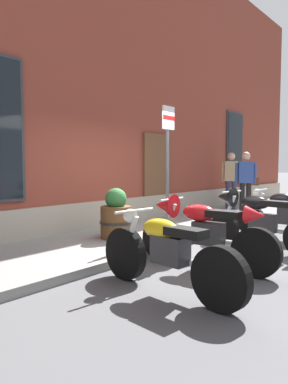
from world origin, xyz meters
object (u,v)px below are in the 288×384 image
Objects in this scene: motorcycle_yellow_naked at (166,253)px; pedestrian_tan_coat at (231,177)px; motorcycle_black_sport at (256,217)px; parking_sign at (168,152)px; motorcycle_red_sport at (200,229)px; pedestrian_blue_top at (246,179)px; motorcycle_black_naked at (286,216)px; barrel_planter at (116,217)px.

pedestrian_tan_coat is at bearing 20.84° from motorcycle_yellow_naked.
motorcycle_yellow_naked is 1.01× the size of motorcycle_black_sport.
parking_sign is (-4.71, -0.99, 0.63)m from pedestrian_tan_coat.
motorcycle_red_sport reaches higher than motorcycle_yellow_naked.
pedestrian_blue_top is 4.04m from parking_sign.
motorcycle_red_sport is 2.23m from parking_sign.
pedestrian_blue_top is at bearing 2.58° from parking_sign.
pedestrian_tan_coat is at bearing 31.12° from motorcycle_black_sport.
pedestrian_tan_coat is at bearing 11.84° from parking_sign.
pedestrian_tan_coat reaches higher than motorcycle_red_sport.
motorcycle_black_naked is (3.97, -0.04, 0.01)m from motorcycle_yellow_naked.
pedestrian_blue_top is (6.37, 1.89, 0.63)m from motorcycle_yellow_naked.
motorcycle_black_naked is 0.82× the size of parking_sign.
motorcycle_yellow_naked is 1.23× the size of pedestrian_tan_coat.
motorcycle_red_sport is 1.59m from motorcycle_black_sport.
parking_sign is (-3.98, -0.18, 0.64)m from pedestrian_blue_top.
motorcycle_black_sport is 4.06m from pedestrian_blue_top.
parking_sign is (2.38, 1.71, 1.27)m from motorcycle_yellow_naked.
pedestrian_tan_coat is 5.64m from barrel_planter.
motorcycle_black_naked is at bearing -47.86° from parking_sign.
barrel_planter is at bearing 175.76° from pedestrian_blue_top.
motorcycle_yellow_naked is 2.77m from motorcycle_black_sport.
parking_sign reaches higher than pedestrian_blue_top.
motorcycle_black_sport is at bearing -76.76° from parking_sign.
motorcycle_yellow_naked is 1.21m from motorcycle_red_sport.
motorcycle_black_sport is (1.59, -0.16, 0.01)m from motorcycle_red_sport.
pedestrian_blue_top is at bearing 38.85° from motorcycle_black_naked.
motorcycle_black_sport reaches higher than motorcycle_yellow_naked.
motorcycle_black_naked is at bearing -5.89° from motorcycle_red_sport.
motorcycle_black_sport is 1.21× the size of pedestrian_tan_coat.
parking_sign is (1.20, 1.46, 1.18)m from motorcycle_red_sport.
motorcycle_red_sport is (1.18, 0.25, 0.09)m from motorcycle_yellow_naked.
motorcycle_red_sport is at bearing -129.43° from parking_sign.
motorcycle_red_sport is 1.02× the size of motorcycle_black_sport.
motorcycle_black_naked is 3.14m from pedestrian_blue_top.
pedestrian_blue_top is 0.99× the size of pedestrian_tan_coat.
motorcycle_yellow_naked is 0.86× the size of parking_sign.
barrel_planter is (-2.47, 2.29, 0.04)m from motorcycle_black_naked.
parking_sign reaches higher than motorcycle_black_naked.
motorcycle_yellow_naked is 3.97m from motorcycle_black_naked.
barrel_planter is (-0.88, 0.54, -1.22)m from parking_sign.
motorcycle_black_naked is at bearing -5.98° from motorcycle_black_sport.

